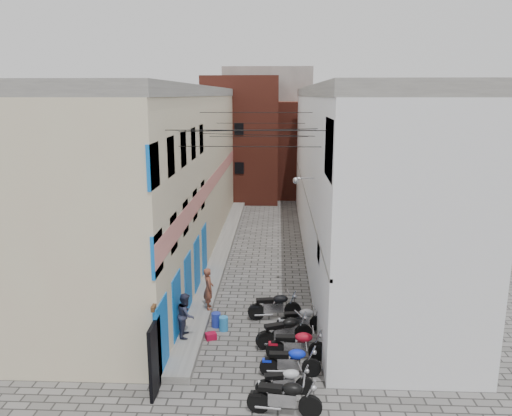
# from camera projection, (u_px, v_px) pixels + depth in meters

# --- Properties ---
(ground) EXTENTS (90.00, 90.00, 0.00)m
(ground) POSITION_uv_depth(u_px,v_px,m) (243.00, 386.00, 15.01)
(ground) COLOR #5B5955
(ground) RESTS_ON ground
(plinth) EXTENTS (0.90, 26.00, 0.25)m
(plinth) POSITION_uv_depth(u_px,v_px,m) (222.00, 250.00, 27.73)
(plinth) COLOR slate
(plinth) RESTS_ON ground
(building_left) EXTENTS (5.10, 27.00, 9.00)m
(building_left) POSITION_uv_depth(u_px,v_px,m) (167.00, 172.00, 26.84)
(building_left) COLOR beige
(building_left) RESTS_ON ground
(building_right) EXTENTS (5.94, 26.00, 9.00)m
(building_right) POSITION_uv_depth(u_px,v_px,m) (353.00, 173.00, 26.45)
(building_right) COLOR white
(building_right) RESTS_ON ground
(building_far_brick_left) EXTENTS (6.00, 6.00, 10.00)m
(building_far_brick_left) POSITION_uv_depth(u_px,v_px,m) (242.00, 139.00, 41.26)
(building_far_brick_left) COLOR maroon
(building_far_brick_left) RESTS_ON ground
(building_far_brick_right) EXTENTS (5.00, 6.00, 8.00)m
(building_far_brick_right) POSITION_uv_depth(u_px,v_px,m) (301.00, 149.00, 43.21)
(building_far_brick_right) COLOR maroon
(building_far_brick_right) RESTS_ON ground
(building_far_concrete) EXTENTS (8.00, 5.00, 11.00)m
(building_far_concrete) POSITION_uv_depth(u_px,v_px,m) (268.00, 128.00, 46.91)
(building_far_concrete) COLOR slate
(building_far_concrete) RESTS_ON ground
(far_shopfront) EXTENTS (2.00, 0.30, 2.40)m
(far_shopfront) POSITION_uv_depth(u_px,v_px,m) (265.00, 190.00, 39.29)
(far_shopfront) COLOR black
(far_shopfront) RESTS_ON ground
(overhead_wires) EXTENTS (5.80, 13.02, 1.32)m
(overhead_wires) POSITION_uv_depth(u_px,v_px,m) (254.00, 130.00, 20.87)
(overhead_wires) COLOR black
(overhead_wires) RESTS_ON ground
(motorcycle_a) EXTENTS (2.13, 0.89, 1.20)m
(motorcycle_a) POSITION_uv_depth(u_px,v_px,m) (284.00, 395.00, 13.54)
(motorcycle_a) COLOR black
(motorcycle_a) RESTS_ON ground
(motorcycle_b) EXTENTS (1.79, 0.82, 1.00)m
(motorcycle_b) POSITION_uv_depth(u_px,v_px,m) (285.00, 380.00, 14.43)
(motorcycle_b) COLOR #B2B3B7
(motorcycle_b) RESTS_ON ground
(motorcycle_c) EXTENTS (1.92, 0.61, 1.11)m
(motorcycle_c) POSITION_uv_depth(u_px,v_px,m) (290.00, 360.00, 15.43)
(motorcycle_c) COLOR #0D26CC
(motorcycle_c) RESTS_ON ground
(motorcycle_d) EXTENTS (2.06, 0.67, 1.19)m
(motorcycle_d) POSITION_uv_depth(u_px,v_px,m) (297.00, 343.00, 16.38)
(motorcycle_d) COLOR #A40B1D
(motorcycle_d) RESTS_ON ground
(motorcycle_e) EXTENTS (2.19, 1.43, 1.22)m
(motorcycle_e) POSITION_uv_depth(u_px,v_px,m) (284.00, 329.00, 17.32)
(motorcycle_e) COLOR black
(motorcycle_e) RESTS_ON ground
(motorcycle_f) EXTENTS (1.92, 0.88, 1.07)m
(motorcycle_f) POSITION_uv_depth(u_px,v_px,m) (301.00, 318.00, 18.38)
(motorcycle_f) COLOR #BABABF
(motorcycle_f) RESTS_ON ground
(motorcycle_g) EXTENTS (2.17, 0.96, 1.22)m
(motorcycle_g) POSITION_uv_depth(u_px,v_px,m) (275.00, 304.00, 19.37)
(motorcycle_g) COLOR black
(motorcycle_g) RESTS_ON ground
(person_a) EXTENTS (0.55, 0.70, 1.68)m
(person_a) POSITION_uv_depth(u_px,v_px,m) (209.00, 288.00, 19.70)
(person_a) COLOR brown
(person_a) RESTS_ON plinth
(person_b) EXTENTS (0.64, 0.80, 1.58)m
(person_b) POSITION_uv_depth(u_px,v_px,m) (186.00, 315.00, 17.47)
(person_b) COLOR #2E3045
(person_b) RESTS_ON plinth
(water_jug_near) EXTENTS (0.45, 0.45, 0.53)m
(water_jug_near) POSITION_uv_depth(u_px,v_px,m) (224.00, 324.00, 18.52)
(water_jug_near) COLOR #2985D0
(water_jug_near) RESTS_ON ground
(water_jug_far) EXTENTS (0.46, 0.46, 0.55)m
(water_jug_far) POSITION_uv_depth(u_px,v_px,m) (216.00, 320.00, 18.81)
(water_jug_far) COLOR #2236AE
(water_jug_far) RESTS_ON ground
(red_crate) EXTENTS (0.45, 0.40, 0.23)m
(red_crate) POSITION_uv_depth(u_px,v_px,m) (211.00, 336.00, 17.87)
(red_crate) COLOR #A20B2D
(red_crate) RESTS_ON ground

